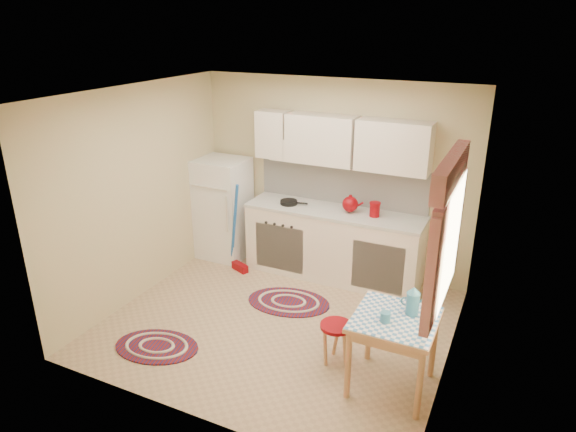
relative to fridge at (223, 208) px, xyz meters
The scene contains 14 objects.
room_shell 2.12m from the fridge, 31.84° to the right, with size 3.64×3.60×2.52m.
fridge is the anchor object (origin of this frame).
broom 0.57m from the fridge, 38.19° to the right, with size 0.28×0.12×1.20m, color blue, non-canonical shape.
base_cabinets 1.64m from the fridge, ahead, with size 2.25×0.60×0.88m, color white.
countertop 1.63m from the fridge, ahead, with size 2.27×0.62×0.04m, color beige.
frying_pan 1.03m from the fridge, ahead, with size 0.22×0.22×0.05m, color black.
red_kettle 1.85m from the fridge, ahead, with size 0.22×0.20×0.22m, color maroon, non-canonical shape.
red_canister 2.15m from the fridge, ahead, with size 0.12×0.12×0.16m, color maroon.
table 3.38m from the fridge, 31.50° to the right, with size 0.72×0.72×0.72m, color tan.
stool 2.85m from the fridge, 35.54° to the right, with size 0.31×0.31×0.42m, color maroon.
coffee_pot 3.40m from the fridge, 28.77° to the right, with size 0.14×0.12×0.29m, color teal, non-canonical shape.
mug 3.36m from the fridge, 33.53° to the right, with size 0.09×0.09×0.10m, color teal.
rug_center 1.76m from the fridge, 30.58° to the right, with size 0.99×0.66×0.02m, color maroon, non-canonical shape.
rug_left 2.38m from the fridge, 76.15° to the right, with size 0.89×0.59×0.02m, color maroon, non-canonical shape.
Camera 1 is at (2.20, -4.38, 3.17)m, focal length 32.00 mm.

